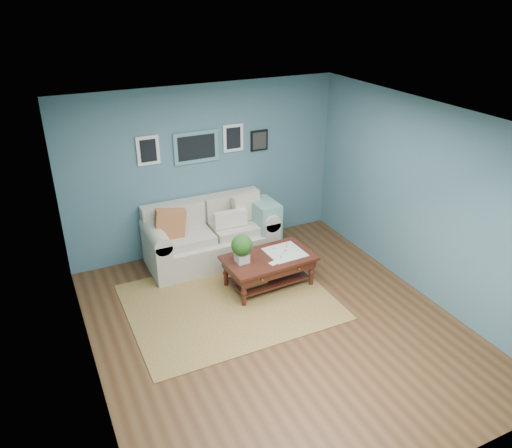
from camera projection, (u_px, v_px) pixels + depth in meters
room_shell at (277, 232)px, 5.95m from camera, size 5.00×5.02×2.70m
area_rug at (230, 302)px, 6.99m from camera, size 2.76×2.21×0.01m
loveseat at (215, 234)px, 7.93m from camera, size 2.07×0.94×1.06m
coffee_table at (264, 263)px, 7.19m from camera, size 1.32×0.81×0.90m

